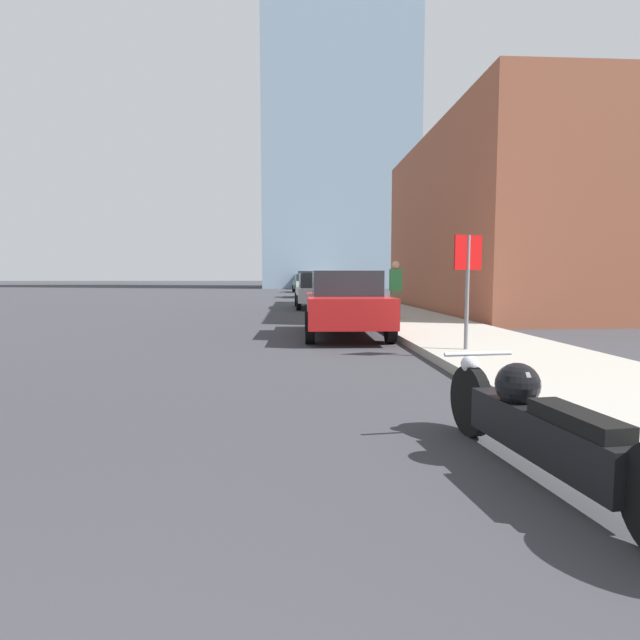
{
  "coord_description": "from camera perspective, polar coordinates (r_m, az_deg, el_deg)",
  "views": [
    {
      "loc": [
        1.27,
        0.51,
        1.42
      ],
      "look_at": [
        1.62,
        6.57,
        0.9
      ],
      "focal_mm": 28.0,
      "sensor_mm": 36.0,
      "label": 1
    }
  ],
  "objects": [
    {
      "name": "parked_car_white",
      "position": [
        35.42,
        -1.25,
        4.09
      ],
      "size": [
        1.99,
        4.12,
        1.85
      ],
      "rotation": [
        0.0,
        0.0,
        -0.01
      ],
      "color": "silver",
      "rests_on": "ground_plane"
    },
    {
      "name": "distant_tower",
      "position": [
        76.23,
        1.79,
        25.26
      ],
      "size": [
        19.62,
        19.62,
        55.86
      ],
      "color": "#8CA5BC",
      "rests_on": "ground_plane"
    },
    {
      "name": "parked_car_silver",
      "position": [
        22.91,
        -0.43,
        3.39
      ],
      "size": [
        1.96,
        4.56,
        1.62
      ],
      "rotation": [
        0.0,
        0.0,
        0.02
      ],
      "color": "#BCBCC1",
      "rests_on": "ground_plane"
    },
    {
      "name": "parked_car_blue",
      "position": [
        60.78,
        -2.27,
        4.35
      ],
      "size": [
        2.01,
        4.62,
        1.69
      ],
      "rotation": [
        0.0,
        0.0,
        -0.06
      ],
      "color": "#1E3899",
      "rests_on": "ground_plane"
    },
    {
      "name": "pedestrian",
      "position": [
        15.59,
        8.62,
        3.55
      ],
      "size": [
        0.36,
        0.25,
        1.77
      ],
      "color": "brown",
      "rests_on": "sidewalk"
    },
    {
      "name": "parked_car_red",
      "position": [
        12.0,
        2.89,
        1.97
      ],
      "size": [
        2.01,
        4.35,
        1.57
      ],
      "rotation": [
        0.0,
        0.0,
        -0.02
      ],
      "color": "red",
      "rests_on": "ground_plane"
    },
    {
      "name": "sidewalk",
      "position": [
        39.7,
        2.2,
        2.96
      ],
      "size": [
        2.9,
        240.0,
        0.15
      ],
      "color": "#9E998E",
      "rests_on": "ground_plane"
    },
    {
      "name": "parked_car_green",
      "position": [
        47.5,
        -1.97,
        4.22
      ],
      "size": [
        2.05,
        4.67,
        1.71
      ],
      "rotation": [
        0.0,
        0.0,
        0.08
      ],
      "color": "#1E6B33",
      "rests_on": "ground_plane"
    },
    {
      "name": "motorcycle",
      "position": [
        3.88,
        23.71,
        -11.0
      ],
      "size": [
        0.63,
        2.72,
        0.78
      ],
      "rotation": [
        0.0,
        0.0,
        0.12
      ],
      "color": "black",
      "rests_on": "ground_plane"
    },
    {
      "name": "stop_sign",
      "position": [
        9.13,
        16.51,
        5.31
      ],
      "size": [
        0.57,
        0.26,
        2.0
      ],
      "color": "slate",
      "rests_on": "sidewalk"
    },
    {
      "name": "brick_storefront",
      "position": [
        22.55,
        23.05,
        10.02
      ],
      "size": [
        8.84,
        13.95,
        7.16
      ],
      "color": "#9E563D",
      "rests_on": "ground_plane"
    }
  ]
}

